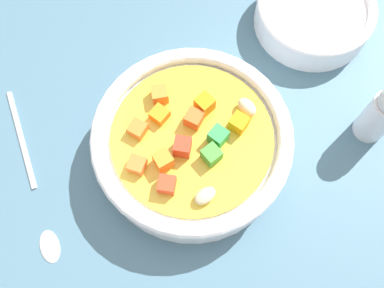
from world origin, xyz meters
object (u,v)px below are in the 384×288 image
at_px(spoon, 34,191).
at_px(pepper_shaker, 383,113).
at_px(soup_bowl_main, 192,142).
at_px(side_bowl_small, 314,13).

xyz_separation_m(spoon, pepper_shaker, (-0.12, 0.36, 0.04)).
height_order(soup_bowl_main, side_bowl_small, soup_bowl_main).
bearing_deg(spoon, side_bowl_small, 103.40).
relative_size(spoon, side_bowl_small, 1.33).
height_order(spoon, pepper_shaker, pepper_shaker).
xyz_separation_m(spoon, side_bowl_small, (-0.26, 0.29, 0.02)).
distance_m(spoon, pepper_shaker, 0.38).
bearing_deg(side_bowl_small, spoon, -48.95).
xyz_separation_m(soup_bowl_main, side_bowl_small, (-0.19, 0.13, -0.01)).
distance_m(soup_bowl_main, spoon, 0.18).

